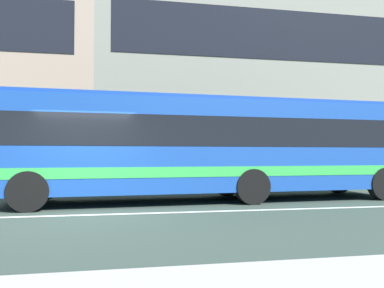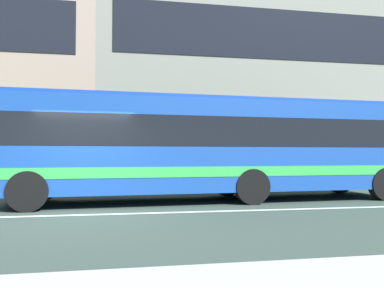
# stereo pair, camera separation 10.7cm
# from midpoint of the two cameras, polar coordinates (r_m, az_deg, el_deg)

# --- Properties ---
(ground_plane) EXTENTS (160.00, 160.00, 0.00)m
(ground_plane) POSITION_cam_midpoint_polar(r_m,az_deg,el_deg) (9.10, -17.00, -10.40)
(ground_plane) COLOR #37453C
(lane_centre_line) EXTENTS (60.00, 0.16, 0.01)m
(lane_centre_line) POSITION_cam_midpoint_polar(r_m,az_deg,el_deg) (9.10, -17.00, -10.38)
(lane_centre_line) COLOR silver
(lane_centre_line) RESTS_ON ground_plane
(hedge_row_far) EXTENTS (19.75, 1.10, 0.99)m
(hedge_row_far) POSITION_cam_midpoint_polar(r_m,az_deg,el_deg) (14.65, -3.89, -5.20)
(hedge_row_far) COLOR #2D5527
(hedge_row_far) RESTS_ON ground_plane
(apartment_block_right) EXTENTS (20.58, 10.10, 13.51)m
(apartment_block_right) POSITION_cam_midpoint_polar(r_m,az_deg,el_deg) (25.74, 9.91, 10.37)
(apartment_block_right) COLOR gray
(apartment_block_right) RESTS_ON ground_plane
(transit_bus) EXTENTS (12.34, 3.14, 3.07)m
(transit_bus) POSITION_cam_midpoint_polar(r_m,az_deg,el_deg) (11.42, 3.19, -0.15)
(transit_bus) COLOR #184193
(transit_bus) RESTS_ON ground_plane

